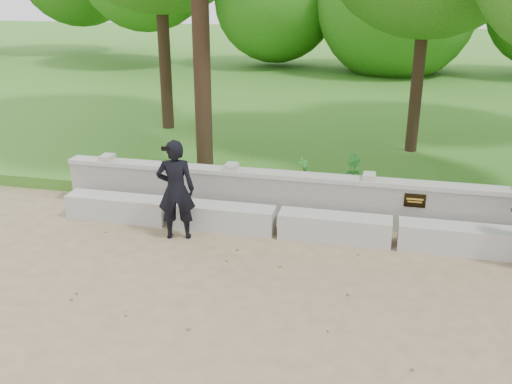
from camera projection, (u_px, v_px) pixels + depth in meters
The scene contains 7 objects.
ground at pixel (393, 304), 7.82m from camera, with size 80.00×80.00×0.00m, color #98845D.
lawn at pixel (396, 99), 20.55m from camera, with size 40.00×22.00×0.25m, color #356D1D.
concrete_bench at pixel (395, 233), 9.47m from camera, with size 11.90×0.45×0.45m.
parapet_wall at pixel (396, 205), 10.03m from camera, with size 12.50×0.35×0.90m.
man_main at pixel (176, 190), 9.56m from camera, with size 0.72×0.66×1.74m.
shrub_a at pixel (304, 170), 11.65m from camera, with size 0.29×0.20×0.55m, color #2A7829.
shrub_b at pixel (353, 170), 11.48m from camera, with size 0.36×0.29×0.65m, color #2A7829.
Camera 1 is at (-0.29, -7.03, 4.18)m, focal length 40.00 mm.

